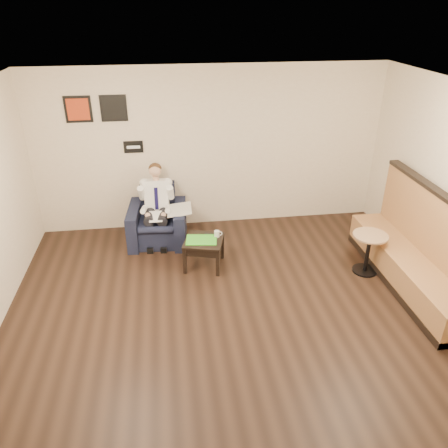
{
  "coord_description": "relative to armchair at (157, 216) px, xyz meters",
  "views": [
    {
      "loc": [
        -0.78,
        -4.22,
        3.71
      ],
      "look_at": [
        -0.02,
        1.2,
        0.87
      ],
      "focal_mm": 35.0,
      "sensor_mm": 36.0,
      "label": 1
    }
  ],
  "objects": [
    {
      "name": "ground",
      "position": [
        0.98,
        -2.42,
        -0.46
      ],
      "size": [
        6.0,
        6.0,
        0.0
      ],
      "primitive_type": "plane",
      "color": "black",
      "rests_on": "ground"
    },
    {
      "name": "wall_back",
      "position": [
        0.98,
        0.58,
        0.94
      ],
      "size": [
        6.0,
        0.02,
        2.8
      ],
      "primitive_type": "cube",
      "color": "beige",
      "rests_on": "ground"
    },
    {
      "name": "ceiling",
      "position": [
        0.98,
        -2.42,
        2.34
      ],
      "size": [
        6.0,
        6.0,
        0.02
      ],
      "primitive_type": "cube",
      "color": "white",
      "rests_on": "wall_back"
    },
    {
      "name": "seating_sign",
      "position": [
        -0.32,
        0.56,
        1.04
      ],
      "size": [
        0.32,
        0.02,
        0.2
      ],
      "primitive_type": "cube",
      "color": "black",
      "rests_on": "wall_back"
    },
    {
      "name": "art_print_left",
      "position": [
        -1.12,
        0.56,
        1.69
      ],
      "size": [
        0.42,
        0.03,
        0.42
      ],
      "primitive_type": "cube",
      "color": "#B43616",
      "rests_on": "wall_back"
    },
    {
      "name": "art_print_right",
      "position": [
        -0.57,
        0.56,
        1.69
      ],
      "size": [
        0.42,
        0.03,
        0.42
      ],
      "primitive_type": "cube",
      "color": "black",
      "rests_on": "wall_back"
    },
    {
      "name": "armchair",
      "position": [
        0.0,
        0.0,
        0.0
      ],
      "size": [
        1.01,
        1.01,
        0.91
      ],
      "primitive_type": "cube",
      "rotation": [
        0.0,
        0.0,
        -0.08
      ],
      "color": "black",
      "rests_on": "ground"
    },
    {
      "name": "seated_man",
      "position": [
        -0.01,
        -0.12,
        0.17
      ],
      "size": [
        0.66,
        0.94,
        1.25
      ],
      "primitive_type": null,
      "rotation": [
        0.0,
        0.0,
        -0.08
      ],
      "color": "white",
      "rests_on": "armchair"
    },
    {
      "name": "lap_papers",
      "position": [
        -0.02,
        -0.22,
        0.1
      ],
      "size": [
        0.21,
        0.3,
        0.01
      ],
      "primitive_type": "cube",
      "rotation": [
        0.0,
        0.0,
        -0.01
      ],
      "color": "white",
      "rests_on": "seated_man"
    },
    {
      "name": "newspaper",
      "position": [
        0.37,
        -0.13,
        0.16
      ],
      "size": [
        0.41,
        0.51,
        0.01
      ],
      "primitive_type": "cube",
      "rotation": [
        0.0,
        0.0,
        -0.03
      ],
      "color": "silver",
      "rests_on": "armchair"
    },
    {
      "name": "side_table",
      "position": [
        0.7,
        -0.91,
        -0.23
      ],
      "size": [
        0.69,
        0.69,
        0.46
      ],
      "primitive_type": "cube",
      "rotation": [
        0.0,
        0.0,
        -0.27
      ],
      "color": "black",
      "rests_on": "ground"
    },
    {
      "name": "green_folder",
      "position": [
        0.66,
        -0.92,
        0.01
      ],
      "size": [
        0.5,
        0.38,
        0.01
      ],
      "primitive_type": "cube",
      "rotation": [
        0.0,
        0.0,
        -0.13
      ],
      "color": "green",
      "rests_on": "side_table"
    },
    {
      "name": "coffee_mug",
      "position": [
        0.91,
        -0.84,
        0.05
      ],
      "size": [
        0.1,
        0.1,
        0.1
      ],
      "primitive_type": "cylinder",
      "rotation": [
        0.0,
        0.0,
        -0.27
      ],
      "color": "white",
      "rests_on": "side_table"
    },
    {
      "name": "smartphone",
      "position": [
        0.79,
        -0.76,
        0.01
      ],
      "size": [
        0.16,
        0.13,
        0.01
      ],
      "primitive_type": "cube",
      "rotation": [
        0.0,
        0.0,
        -0.45
      ],
      "color": "black",
      "rests_on": "side_table"
    },
    {
      "name": "banquette",
      "position": [
        3.57,
        -1.78,
        0.24
      ],
      "size": [
        0.65,
        2.71,
        1.39
      ],
      "primitive_type": "cube",
      "color": "#9A683B",
      "rests_on": "ground"
    },
    {
      "name": "cafe_table",
      "position": [
        3.11,
        -1.41,
        -0.14
      ],
      "size": [
        0.61,
        0.61,
        0.63
      ],
      "primitive_type": "cylinder",
      "rotation": [
        0.0,
        0.0,
        0.21
      ],
      "color": "#A57D5A",
      "rests_on": "ground"
    }
  ]
}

